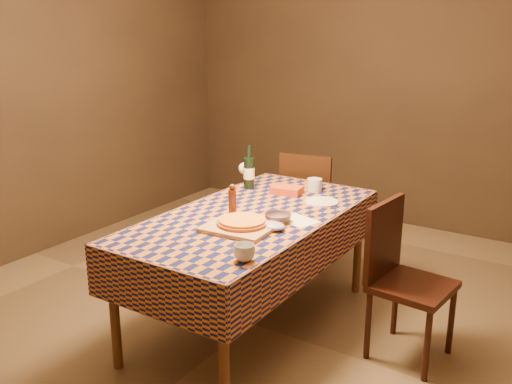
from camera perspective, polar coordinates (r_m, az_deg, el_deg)
room at (r=3.42m, az=-0.46°, el=7.06°), size 5.00×5.10×2.70m
dining_table at (r=3.58m, az=-0.43°, el=-3.36°), size 0.94×1.84×0.77m
cutting_board at (r=3.31m, az=-1.38°, el=-3.42°), size 0.41×0.41×0.02m
pizza at (r=3.30m, az=-1.38°, el=-2.99°), size 0.36×0.36×0.03m
pepper_mill at (r=3.48m, az=-2.37°, el=-0.95°), size 0.05×0.05×0.21m
bowl at (r=3.41m, az=2.21°, el=-2.60°), size 0.21×0.21×0.05m
wine_glass at (r=4.16m, az=-1.17°, el=2.29°), size 0.09×0.09×0.17m
wine_bottle at (r=4.09m, az=-0.70°, el=1.98°), size 0.10×0.10×0.31m
deli_tub at (r=4.06m, az=5.88°, el=0.73°), size 0.14×0.14×0.09m
takeout_container at (r=3.98m, az=3.12°, el=0.20°), size 0.23×0.17×0.05m
white_plate at (r=3.80m, az=6.57°, el=-0.99°), size 0.27×0.27×0.01m
tumbler at (r=2.85m, az=-1.18°, el=-6.08°), size 0.12×0.12×0.09m
flour_patch at (r=3.44m, az=4.23°, el=-2.85°), size 0.26×0.23×0.00m
flour_bag at (r=3.28m, az=1.63°, el=-3.39°), size 0.19×0.17×0.05m
chair_far at (r=4.67m, az=5.29°, el=-0.92°), size 0.49×0.49×0.93m
chair_right at (r=3.46m, az=14.23°, el=-7.68°), size 0.47×0.46×0.93m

